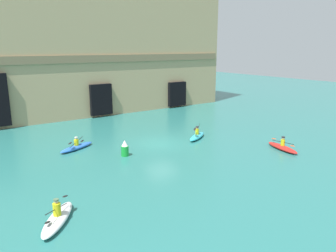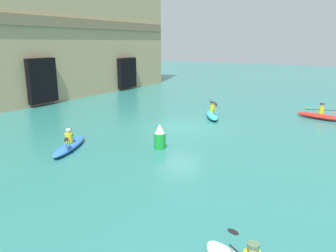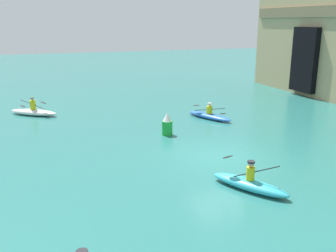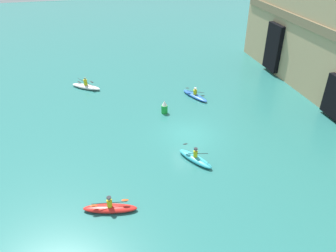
{
  "view_description": "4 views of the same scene",
  "coord_description": "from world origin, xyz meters",
  "px_view_note": "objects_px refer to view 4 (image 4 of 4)",
  "views": [
    {
      "loc": [
        -14.54,
        -21.76,
        7.86
      ],
      "look_at": [
        -1.06,
        -2.54,
        2.16
      ],
      "focal_mm": 35.0,
      "sensor_mm": 36.0,
      "label": 1
    },
    {
      "loc": [
        -16.56,
        -9.28,
        5.0
      ],
      "look_at": [
        -3.67,
        -1.39,
        1.1
      ],
      "focal_mm": 35.0,
      "sensor_mm": 36.0,
      "label": 2
    },
    {
      "loc": [
        14.13,
        -7.49,
        5.89
      ],
      "look_at": [
        -2.22,
        -1.65,
        0.99
      ],
      "focal_mm": 40.0,
      "sensor_mm": 36.0,
      "label": 3
    },
    {
      "loc": [
        21.13,
        -6.83,
        14.39
      ],
      "look_at": [
        -0.55,
        -1.57,
        0.7
      ],
      "focal_mm": 35.0,
      "sensor_mm": 36.0,
      "label": 4
    }
  ],
  "objects_px": {
    "kayak_white": "(86,86)",
    "kayak_red": "(110,208)",
    "marker_buoy": "(164,107)",
    "kayak_cyan": "(195,158)",
    "kayak_blue": "(195,95)"
  },
  "relations": [
    {
      "from": "kayak_cyan",
      "to": "kayak_blue",
      "type": "relative_size",
      "value": 0.89
    },
    {
      "from": "kayak_cyan",
      "to": "kayak_blue",
      "type": "xyz_separation_m",
      "value": [
        -9.75,
        3.08,
        -0.03
      ]
    },
    {
      "from": "kayak_cyan",
      "to": "marker_buoy",
      "type": "bearing_deg",
      "value": -26.4
    },
    {
      "from": "kayak_cyan",
      "to": "kayak_red",
      "type": "height_order",
      "value": "kayak_cyan"
    },
    {
      "from": "kayak_white",
      "to": "kayak_red",
      "type": "xyz_separation_m",
      "value": [
        17.74,
        0.9,
        -0.02
      ]
    },
    {
      "from": "kayak_cyan",
      "to": "kayak_red",
      "type": "relative_size",
      "value": 0.9
    },
    {
      "from": "kayak_blue",
      "to": "marker_buoy",
      "type": "relative_size",
      "value": 2.74
    },
    {
      "from": "kayak_white",
      "to": "kayak_red",
      "type": "height_order",
      "value": "kayak_white"
    },
    {
      "from": "marker_buoy",
      "to": "kayak_white",
      "type": "bearing_deg",
      "value": -136.18
    },
    {
      "from": "kayak_cyan",
      "to": "kayak_red",
      "type": "distance_m",
      "value": 7.18
    },
    {
      "from": "kayak_red",
      "to": "kayak_white",
      "type": "bearing_deg",
      "value": -74.04
    },
    {
      "from": "kayak_blue",
      "to": "marker_buoy",
      "type": "distance_m",
      "value": 4.34
    },
    {
      "from": "kayak_cyan",
      "to": "kayak_white",
      "type": "xyz_separation_m",
      "value": [
        -14.36,
        -7.23,
        0.0
      ]
    },
    {
      "from": "kayak_red",
      "to": "kayak_cyan",
      "type": "bearing_deg",
      "value": -138.79
    },
    {
      "from": "kayak_red",
      "to": "marker_buoy",
      "type": "distance_m",
      "value": 12.23
    }
  ]
}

